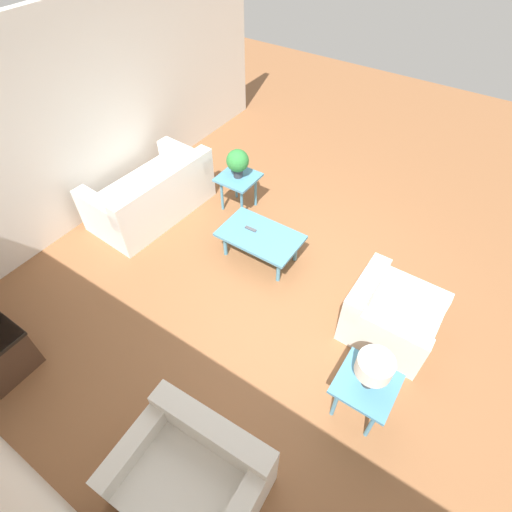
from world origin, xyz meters
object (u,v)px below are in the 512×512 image
(side_table_plant, at_px, (238,181))
(armchair, at_px, (388,316))
(side_table_lamp, at_px, (365,388))
(sofa, at_px, (152,196))
(table_lamp, at_px, (374,368))
(potted_plant, at_px, (238,161))
(coffee_table, at_px, (260,237))
(loveseat, at_px, (193,476))

(side_table_plant, bearing_deg, armchair, 161.56)
(side_table_plant, relative_size, side_table_lamp, 1.00)
(sofa, height_order, table_lamp, table_lamp)
(potted_plant, height_order, table_lamp, potted_plant)
(sofa, xyz_separation_m, armchair, (-3.59, 0.08, -0.02))
(sofa, xyz_separation_m, potted_plant, (-0.96, -0.80, 0.50))
(side_table_lamp, bearing_deg, side_table_plant, -34.38)
(coffee_table, xyz_separation_m, side_table_plant, (0.83, -0.69, 0.11))
(loveseat, xyz_separation_m, table_lamp, (-0.88, -1.40, 0.57))
(loveseat, bearing_deg, table_lamp, 55.21)
(loveseat, distance_m, potted_plant, 3.81)
(loveseat, height_order, side_table_plant, loveseat)
(potted_plant, bearing_deg, table_lamp, 145.62)
(armchair, bearing_deg, loveseat, 162.83)
(coffee_table, xyz_separation_m, table_lamp, (-1.92, 1.19, 0.48))
(sofa, height_order, side_table_lamp, sofa)
(coffee_table, relative_size, table_lamp, 2.59)
(sofa, xyz_separation_m, side_table_plant, (-0.96, -0.80, 0.16))
(sofa, distance_m, loveseat, 3.77)
(potted_plant, bearing_deg, sofa, 39.66)
(armchair, relative_size, side_table_lamp, 1.64)
(side_table_plant, xyz_separation_m, table_lamp, (-2.75, 1.88, 0.37))
(loveseat, distance_m, side_table_plant, 3.78)
(side_table_plant, bearing_deg, sofa, 39.66)
(table_lamp, bearing_deg, armchair, -83.10)
(armchair, height_order, coffee_table, armchair)
(potted_plant, bearing_deg, side_table_plant, 90.00)
(side_table_plant, distance_m, side_table_lamp, 3.33)
(loveseat, xyz_separation_m, side_table_lamp, (-0.88, -1.40, 0.19))
(side_table_lamp, relative_size, potted_plant, 1.33)
(side_table_plant, bearing_deg, coffee_table, 140.25)
(side_table_plant, distance_m, table_lamp, 3.35)
(coffee_table, distance_m, side_table_plant, 1.09)
(armchair, relative_size, loveseat, 0.77)
(sofa, distance_m, side_table_lamp, 3.87)
(armchair, relative_size, potted_plant, 2.18)
(side_table_plant, bearing_deg, potted_plant, -90.00)
(loveseat, relative_size, side_table_lamp, 2.13)
(sofa, bearing_deg, coffee_table, 96.59)
(side_table_lamp, xyz_separation_m, table_lamp, (0.00, 0.00, 0.37))
(armchair, bearing_deg, potted_plant, 71.84)
(table_lamp, bearing_deg, coffee_table, -31.81)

